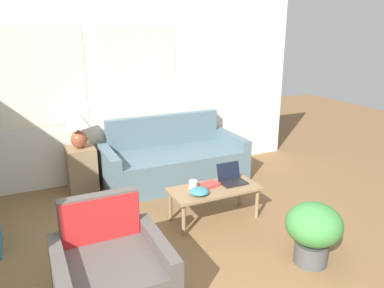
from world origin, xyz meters
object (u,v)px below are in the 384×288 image
at_px(couch, 172,162).
at_px(potted_plant, 313,229).
at_px(snack_bowl, 199,191).
at_px(book_red, 210,184).
at_px(armchair, 111,276).
at_px(cup_navy, 193,185).
at_px(coffee_table, 214,192).
at_px(laptop, 232,178).
at_px(table_lamp, 78,125).

relative_size(couch, potted_plant, 3.36).
distance_m(couch, snack_bowl, 1.44).
xyz_separation_m(snack_bowl, book_red, (0.22, 0.16, -0.02)).
height_order(couch, armchair, couch).
bearing_deg(snack_bowl, cup_navy, 87.13).
relative_size(couch, armchair, 2.38).
xyz_separation_m(coffee_table, laptop, (0.27, 0.06, 0.10)).
bearing_deg(armchair, potted_plant, -7.46).
xyz_separation_m(table_lamp, laptop, (1.52, -1.43, -0.50)).
distance_m(couch, potted_plant, 2.51).
xyz_separation_m(cup_navy, potted_plant, (0.66, -1.24, -0.08)).
bearing_deg(table_lamp, laptop, -43.35).
xyz_separation_m(table_lamp, book_red, (1.23, -1.42, -0.53)).
bearing_deg(coffee_table, armchair, -147.33).
distance_m(snack_bowl, book_red, 0.27).
distance_m(coffee_table, snack_bowl, 0.27).
xyz_separation_m(coffee_table, cup_navy, (-0.23, 0.08, 0.10)).
distance_m(couch, laptop, 1.29).
relative_size(armchair, book_red, 3.62).
bearing_deg(cup_navy, snack_bowl, -92.87).
height_order(armchair, book_red, armchair).
xyz_separation_m(coffee_table, book_red, (-0.02, 0.07, 0.06)).
relative_size(armchair, laptop, 2.86).
xyz_separation_m(laptop, snack_bowl, (-0.51, -0.15, -0.01)).
distance_m(table_lamp, snack_bowl, 1.95).
bearing_deg(book_red, couch, 88.27).
height_order(laptop, snack_bowl, laptop).
distance_m(couch, table_lamp, 1.44).
height_order(laptop, book_red, laptop).
bearing_deg(snack_bowl, armchair, -145.16).
height_order(table_lamp, potted_plant, table_lamp).
xyz_separation_m(cup_navy, snack_bowl, (-0.01, -0.17, -0.01)).
relative_size(coffee_table, snack_bowl, 4.85).
xyz_separation_m(cup_navy, book_red, (0.21, -0.01, -0.03)).
bearing_deg(coffee_table, snack_bowl, -159.72).
bearing_deg(coffee_table, table_lamp, 129.89).
bearing_deg(snack_bowl, table_lamp, 122.54).
height_order(armchair, snack_bowl, armchair).
xyz_separation_m(coffee_table, potted_plant, (0.43, -1.16, 0.01)).
xyz_separation_m(laptop, potted_plant, (0.16, -1.22, -0.08)).
bearing_deg(potted_plant, table_lamp, 122.28).
distance_m(armchair, potted_plant, 1.87).
relative_size(coffee_table, book_red, 4.41).
bearing_deg(cup_navy, couch, 78.59).
relative_size(table_lamp, snack_bowl, 2.44).
distance_m(coffee_table, laptop, 0.29).
height_order(table_lamp, cup_navy, table_lamp).
xyz_separation_m(coffee_table, snack_bowl, (-0.24, -0.09, 0.08)).
distance_m(couch, cup_navy, 1.27).
bearing_deg(cup_navy, armchair, -140.13).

